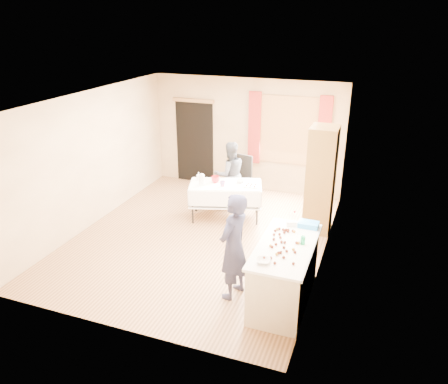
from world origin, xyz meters
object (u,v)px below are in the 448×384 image
at_px(cabinet, 321,180).
at_px(chair, 240,188).
at_px(girl, 234,247).
at_px(party_table, 225,198).
at_px(woman, 230,174).
at_px(counter, 284,273).

bearing_deg(cabinet, chair, 156.38).
bearing_deg(girl, cabinet, 175.96).
height_order(party_table, girl, girl).
relative_size(chair, woman, 0.72).
xyz_separation_m(chair, woman, (-0.12, -0.32, 0.41)).
height_order(counter, party_table, counter).
bearing_deg(woman, counter, 86.06).
bearing_deg(counter, woman, 122.47).
relative_size(counter, girl, 1.00).
xyz_separation_m(party_table, woman, (-0.13, 0.63, 0.27)).
relative_size(cabinet, party_table, 1.28).
distance_m(party_table, girl, 2.69).
relative_size(cabinet, girl, 1.26).
distance_m(girl, woman, 3.30).
distance_m(counter, girl, 0.82).
height_order(cabinet, woman, cabinet).
bearing_deg(counter, cabinet, 87.67).
xyz_separation_m(counter, chair, (-1.76, 3.27, -0.14)).
bearing_deg(girl, party_table, -143.84).
xyz_separation_m(party_table, chair, (-0.01, 0.95, -0.14)).
distance_m(cabinet, chair, 2.15).
bearing_deg(cabinet, counter, -92.33).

